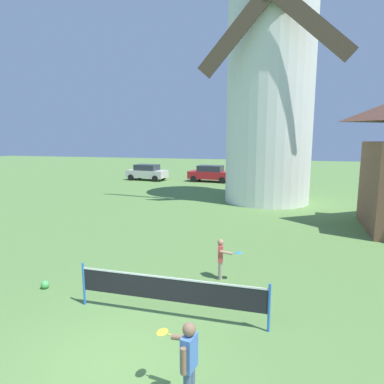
{
  "coord_description": "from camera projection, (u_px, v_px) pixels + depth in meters",
  "views": [
    {
      "loc": [
        2.89,
        -5.14,
        4.17
      ],
      "look_at": [
        0.47,
        3.72,
        2.67
      ],
      "focal_mm": 31.09,
      "sensor_mm": 36.0,
      "label": 1
    }
  ],
  "objects": [
    {
      "name": "parked_car_black",
      "position": [
        270.0,
        175.0,
        30.34
      ],
      "size": [
        4.22,
        2.23,
        1.56
      ],
      "color": "#1E232D",
      "rests_on": "ground_plane"
    },
    {
      "name": "windmill",
      "position": [
        271.0,
        73.0,
        20.88
      ],
      "size": [
        8.85,
        6.2,
        16.35
      ],
      "color": "white",
      "rests_on": "ground_plane"
    },
    {
      "name": "player_near",
      "position": [
        188.0,
        359.0,
        5.14
      ],
      "size": [
        0.76,
        0.65,
        1.4
      ],
      "color": "slate",
      "rests_on": "ground_plane"
    },
    {
      "name": "parked_car_red",
      "position": [
        210.0,
        173.0,
        31.92
      ],
      "size": [
        4.26,
        2.17,
        1.56
      ],
      "color": "red",
      "rests_on": "ground_plane"
    },
    {
      "name": "tennis_net",
      "position": [
        169.0,
        290.0,
        7.73
      ],
      "size": [
        4.6,
        0.06,
        1.1
      ],
      "color": "blue",
      "rests_on": "ground_plane"
    },
    {
      "name": "stray_ball",
      "position": [
        45.0,
        285.0,
        9.3
      ],
      "size": [
        0.23,
        0.23,
        0.23
      ],
      "primitive_type": "sphere",
      "color": "#4CB259",
      "rests_on": "ground_plane"
    },
    {
      "name": "ground_plane",
      "position": [
        117.0,
        360.0,
        6.32
      ],
      "size": [
        120.0,
        120.0,
        0.0
      ],
      "primitive_type": "plane",
      "color": "#5B8442"
    },
    {
      "name": "parked_car_cream",
      "position": [
        147.0,
        172.0,
        33.11
      ],
      "size": [
        4.14,
        2.26,
        1.56
      ],
      "color": "silver",
      "rests_on": "ground_plane"
    },
    {
      "name": "player_far",
      "position": [
        221.0,
        256.0,
        9.85
      ],
      "size": [
        0.76,
        0.41,
        1.23
      ],
      "color": "#9E937F",
      "rests_on": "ground_plane"
    }
  ]
}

